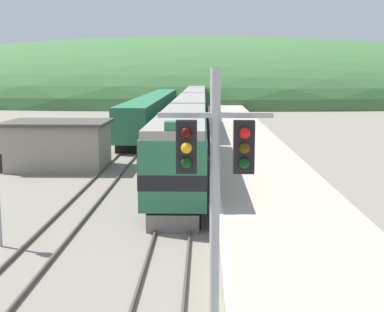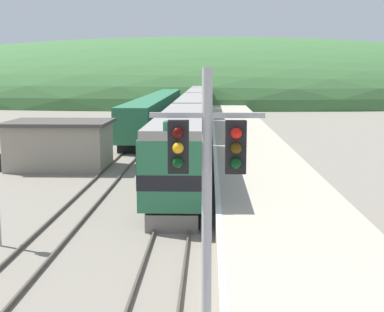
{
  "view_description": "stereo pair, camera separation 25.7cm",
  "coord_description": "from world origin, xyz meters",
  "px_view_note": "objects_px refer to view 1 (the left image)",
  "views": [
    {
      "loc": [
        1.31,
        -7.0,
        6.64
      ],
      "look_at": [
        0.7,
        19.14,
        2.51
      ],
      "focal_mm": 50.0,
      "sensor_mm": 36.0,
      "label": 1
    },
    {
      "loc": [
        1.57,
        -6.99,
        6.64
      ],
      "look_at": [
        0.7,
        19.14,
        2.51
      ],
      "focal_mm": 50.0,
      "sensor_mm": 36.0,
      "label": 2
    }
  ],
  "objects_px": {
    "express_train_lead_car": "(182,147)",
    "carriage_third": "(195,104)",
    "carriage_second": "(191,117)",
    "siding_train": "(155,110)",
    "signal_mast_main": "(215,189)",
    "carriage_fourth": "(197,97)"
  },
  "relations": [
    {
      "from": "carriage_third",
      "to": "signal_mast_main",
      "type": "relative_size",
      "value": 3.05
    },
    {
      "from": "carriage_fourth",
      "to": "siding_train",
      "type": "height_order",
      "value": "carriage_fourth"
    },
    {
      "from": "carriage_second",
      "to": "carriage_third",
      "type": "xyz_separation_m",
      "value": [
        0.0,
        21.36,
        0.0
      ]
    },
    {
      "from": "carriage_third",
      "to": "siding_train",
      "type": "relative_size",
      "value": 0.44
    },
    {
      "from": "carriage_second",
      "to": "express_train_lead_car",
      "type": "bearing_deg",
      "value": -90.0
    },
    {
      "from": "carriage_fourth",
      "to": "siding_train",
      "type": "relative_size",
      "value": 0.44
    },
    {
      "from": "carriage_second",
      "to": "signal_mast_main",
      "type": "bearing_deg",
      "value": -87.91
    },
    {
      "from": "express_train_lead_car",
      "to": "siding_train",
      "type": "distance_m",
      "value": 35.34
    },
    {
      "from": "carriage_second",
      "to": "carriage_third",
      "type": "bearing_deg",
      "value": 90.0
    },
    {
      "from": "carriage_third",
      "to": "carriage_fourth",
      "type": "relative_size",
      "value": 1.0
    },
    {
      "from": "carriage_third",
      "to": "signal_mast_main",
      "type": "xyz_separation_m",
      "value": [
        1.52,
        -62.83,
        2.06
      ]
    },
    {
      "from": "express_train_lead_car",
      "to": "carriage_second",
      "type": "bearing_deg",
      "value": 90.0
    },
    {
      "from": "carriage_third",
      "to": "carriage_fourth",
      "type": "xyz_separation_m",
      "value": [
        0.0,
        21.36,
        0.0
      ]
    },
    {
      "from": "siding_train",
      "to": "carriage_second",
      "type": "bearing_deg",
      "value": -71.12
    },
    {
      "from": "carriage_fourth",
      "to": "signal_mast_main",
      "type": "distance_m",
      "value": 84.24
    },
    {
      "from": "carriage_fourth",
      "to": "signal_mast_main",
      "type": "xyz_separation_m",
      "value": [
        1.52,
        -84.2,
        2.06
      ]
    },
    {
      "from": "carriage_fourth",
      "to": "express_train_lead_car",
      "type": "bearing_deg",
      "value": -90.0
    },
    {
      "from": "express_train_lead_car",
      "to": "carriage_second",
      "type": "relative_size",
      "value": 0.94
    },
    {
      "from": "carriage_fourth",
      "to": "siding_train",
      "type": "bearing_deg",
      "value": -99.53
    },
    {
      "from": "express_train_lead_car",
      "to": "carriage_third",
      "type": "bearing_deg",
      "value": 90.0
    },
    {
      "from": "express_train_lead_car",
      "to": "carriage_second",
      "type": "height_order",
      "value": "express_train_lead_car"
    },
    {
      "from": "carriage_third",
      "to": "carriage_second",
      "type": "bearing_deg",
      "value": -90.0
    }
  ]
}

